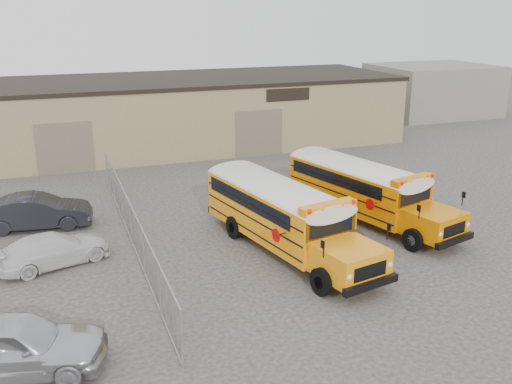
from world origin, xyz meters
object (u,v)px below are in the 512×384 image
object	(u,v)px
school_bus_right	(288,161)
tarp_bundle	(350,248)
car_white	(53,249)
car_dark	(37,212)
school_bus_left	(215,176)
car_silver	(14,344)

from	to	relation	value
school_bus_right	tarp_bundle	distance (m)	9.98
tarp_bundle	car_white	world-z (taller)	tarp_bundle
car_dark	school_bus_right	bearing A→B (deg)	-76.24
school_bus_left	car_white	distance (m)	8.56
car_white	car_dark	size ratio (longest dim) A/B	0.92
school_bus_left	car_white	bearing A→B (deg)	-151.67
tarp_bundle	car_dark	size ratio (longest dim) A/B	0.35
school_bus_left	car_silver	size ratio (longest dim) A/B	2.03
car_white	school_bus_right	bearing A→B (deg)	-83.26
school_bus_right	car_silver	size ratio (longest dim) A/B	1.96
tarp_bundle	car_white	size ratio (longest dim) A/B	0.39
car_white	car_dark	bearing A→B (deg)	-11.00
school_bus_left	car_silver	xyz separation A→B (m)	(-8.63, -10.71, -0.79)
school_bus_left	school_bus_right	size ratio (longest dim) A/B	1.04
tarp_bundle	car_white	distance (m)	11.09
school_bus_right	tarp_bundle	size ratio (longest dim) A/B	5.78
car_white	car_silver	bearing A→B (deg)	151.80
car_silver	car_dark	world-z (taller)	car_silver
car_silver	car_white	bearing A→B (deg)	5.60
car_white	car_dark	distance (m)	4.24
school_bus_left	car_white	world-z (taller)	school_bus_left
car_silver	car_white	distance (m)	6.77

